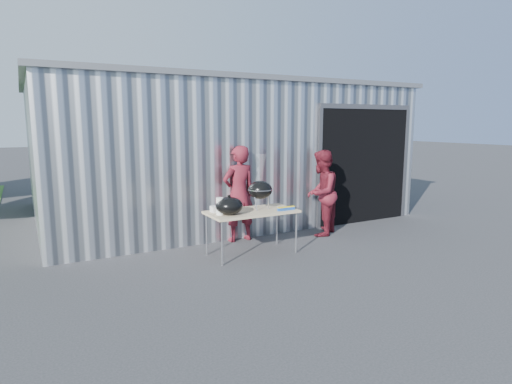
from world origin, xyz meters
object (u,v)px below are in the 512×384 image
kettle_grill (260,185)px  person_cook (239,194)px  folding_table (252,213)px  person_bystander (321,193)px

kettle_grill → person_cook: (0.01, 0.82, -0.28)m
folding_table → person_cook: 0.90m
folding_table → kettle_grill: (0.18, 0.04, 0.46)m
folding_table → person_bystander: 1.87m
kettle_grill → person_bystander: (1.62, 0.43, -0.33)m
kettle_grill → person_cook: bearing=89.5°
folding_table → person_bystander: bearing=14.6°
folding_table → person_cook: (0.19, 0.86, 0.19)m
person_bystander → kettle_grill: bearing=-22.4°
folding_table → person_cook: person_cook is taller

